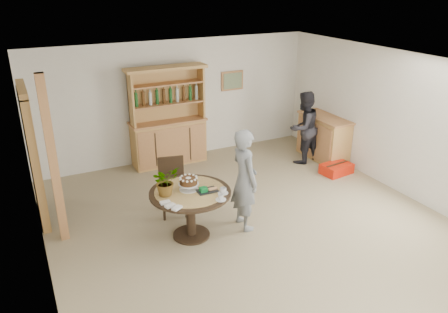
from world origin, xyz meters
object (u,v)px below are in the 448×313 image
(hutch, at_px, (168,132))
(red_suitcase, at_px, (336,169))
(sideboard, at_px, (323,138))
(dining_table, at_px, (190,200))
(dining_chair, at_px, (172,182))
(teen_boy, at_px, (244,180))
(adult_person, at_px, (304,127))

(hutch, height_order, red_suitcase, hutch)
(hutch, bearing_deg, red_suitcase, -35.60)
(sideboard, height_order, dining_table, sideboard)
(sideboard, xyz_separation_m, dining_table, (-3.71, -1.58, 0.13))
(hutch, xyz_separation_m, dining_table, (-0.67, -2.83, -0.08))
(dining_table, xyz_separation_m, dining_chair, (0.02, 0.83, -0.07))
(sideboard, distance_m, dining_chair, 3.77)
(sideboard, bearing_deg, dining_chair, -168.42)
(hutch, relative_size, teen_boy, 1.27)
(dining_table, bearing_deg, adult_person, 27.09)
(dining_table, bearing_deg, dining_chair, 88.78)
(sideboard, relative_size, dining_table, 1.05)
(dining_chair, xyz_separation_m, red_suitcase, (3.45, -0.01, -0.43))
(hutch, xyz_separation_m, sideboard, (3.04, -1.24, -0.22))
(dining_table, height_order, red_suitcase, dining_table)
(hutch, xyz_separation_m, dining_chair, (-0.65, -2.00, -0.15))
(teen_boy, height_order, red_suitcase, teen_boy)
(sideboard, bearing_deg, teen_boy, -149.49)
(dining_table, bearing_deg, teen_boy, -6.71)
(dining_chair, height_order, adult_person, adult_person)
(hutch, xyz_separation_m, teen_boy, (0.18, -2.93, 0.12))
(hutch, height_order, dining_chair, hutch)
(dining_chair, bearing_deg, dining_table, -78.38)
(dining_chair, distance_m, adult_person, 3.30)
(hutch, height_order, dining_table, hutch)
(adult_person, bearing_deg, hutch, -38.88)
(dining_table, bearing_deg, red_suitcase, 13.31)
(hutch, distance_m, dining_chair, 2.11)
(hutch, distance_m, red_suitcase, 3.49)
(dining_table, height_order, dining_chair, dining_chair)
(red_suitcase, bearing_deg, dining_table, -173.77)
(teen_boy, distance_m, red_suitcase, 2.86)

